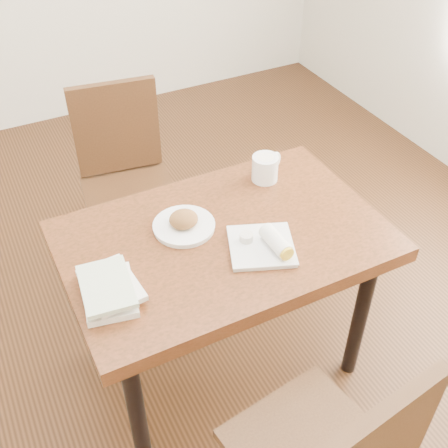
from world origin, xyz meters
name	(u,v)px	position (x,y,z in m)	size (l,w,h in m)	color
ground	(224,363)	(0.00, 0.00, -0.01)	(4.00, 5.00, 0.01)	#472814
table	(224,253)	(0.00, 0.00, 0.66)	(1.15, 0.74, 0.75)	brown
chair_far	(125,172)	(-0.11, 0.82, 0.55)	(0.47, 0.47, 0.95)	#412612
plate_scone	(184,224)	(-0.11, 0.10, 0.77)	(0.23, 0.23, 0.07)	white
coffee_mug	(266,167)	(0.30, 0.23, 0.81)	(0.15, 0.11, 0.11)	white
plate_burrito	(266,244)	(0.09, -0.13, 0.77)	(0.29, 0.29, 0.07)	white
book_stack	(109,289)	(-0.45, -0.10, 0.78)	(0.20, 0.26, 0.06)	white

